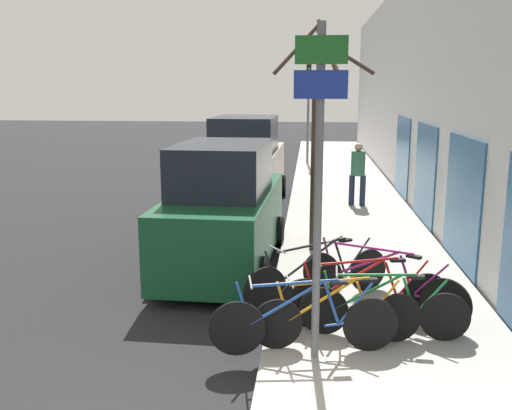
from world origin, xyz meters
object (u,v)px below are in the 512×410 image
at_px(parked_car_1, 246,165).
at_px(street_tree, 317,140).
at_px(bicycle_3, 366,295).
at_px(bicycle_1, 338,316).
at_px(signpost, 319,177).
at_px(bicycle_5, 319,276).
at_px(traffic_light, 309,93).
at_px(bicycle_2, 384,310).
at_px(parked_car_0, 224,212).
at_px(bicycle_0, 304,322).
at_px(bicycle_4, 380,284).
at_px(pedestrian_near, 358,170).

relative_size(parked_car_1, street_tree, 1.09).
relative_size(bicycle_3, parked_car_1, 0.49).
bearing_deg(bicycle_1, signpost, 127.17).
relative_size(bicycle_5, traffic_light, 0.47).
distance_m(bicycle_2, parked_car_0, 4.08).
distance_m(bicycle_1, parked_car_1, 9.47).
distance_m(bicycle_2, street_tree, 4.42).
xyz_separation_m(bicycle_0, bicycle_1, (0.41, 0.25, -0.02)).
relative_size(bicycle_0, parked_car_0, 0.48).
distance_m(bicycle_5, parked_car_1, 8.03).
bearing_deg(bicycle_4, parked_car_1, 52.13).
xyz_separation_m(bicycle_5, parked_car_1, (-1.97, 7.76, 0.57)).
bearing_deg(bicycle_1, street_tree, -9.39).
relative_size(bicycle_2, traffic_light, 0.47).
distance_m(bicycle_2, pedestrian_near, 8.36).
xyz_separation_m(bicycle_2, bicycle_3, (-0.19, 0.43, 0.02)).
bearing_deg(pedestrian_near, traffic_light, 106.74).
bearing_deg(parked_car_0, traffic_light, 86.08).
height_order(street_tree, traffic_light, traffic_light).
bearing_deg(signpost, parked_car_0, 113.48).
height_order(bicycle_0, street_tree, street_tree).
height_order(bicycle_1, bicycle_3, bicycle_3).
bearing_deg(bicycle_4, bicycle_3, -176.49).
height_order(bicycle_0, parked_car_0, parked_car_0).
bearing_deg(street_tree, bicycle_1, -86.62).
bearing_deg(pedestrian_near, parked_car_0, -111.14).
height_order(bicycle_1, bicycle_4, bicycle_4).
relative_size(street_tree, traffic_light, 0.96).
bearing_deg(street_tree, bicycle_2, -78.08).
bearing_deg(traffic_light, signpost, -89.32).
bearing_deg(bicycle_2, bicycle_4, -1.16).
xyz_separation_m(parked_car_1, traffic_light, (1.69, 7.98, 1.91)).
bearing_deg(signpost, bicycle_4, 57.90).
height_order(signpost, traffic_light, traffic_light).
height_order(parked_car_0, traffic_light, traffic_light).
relative_size(bicycle_0, bicycle_1, 1.07).
distance_m(signpost, street_tree, 4.57).
bearing_deg(bicycle_0, traffic_light, -9.34).
distance_m(bicycle_1, parked_car_0, 3.98).
bearing_deg(bicycle_2, parked_car_1, 19.46).
xyz_separation_m(bicycle_4, parked_car_1, (-2.81, 8.07, 0.56)).
distance_m(parked_car_1, traffic_light, 8.38).
bearing_deg(traffic_light, bicycle_1, -88.37).
relative_size(bicycle_3, bicycle_4, 1.06).
height_order(bicycle_2, bicycle_3, bicycle_3).
height_order(bicycle_0, bicycle_1, bicycle_0).
xyz_separation_m(street_tree, traffic_light, (-0.24, 12.94, 0.73)).
relative_size(parked_car_0, traffic_light, 1.04).
xyz_separation_m(signpost, bicycle_2, (0.87, 0.61, -1.78)).
bearing_deg(pedestrian_near, signpost, -89.96).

